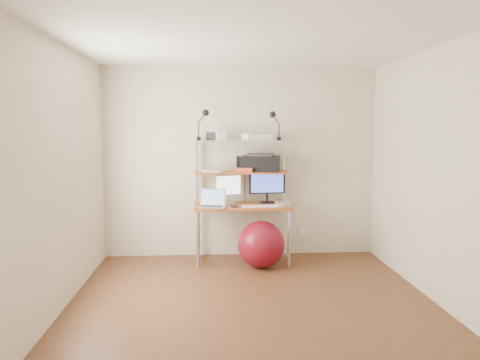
{
  "coord_description": "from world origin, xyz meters",
  "views": [
    {
      "loc": [
        -0.41,
        -4.39,
        1.71
      ],
      "look_at": [
        -0.05,
        1.15,
        1.09
      ],
      "focal_mm": 35.0,
      "sensor_mm": 36.0,
      "label": 1
    }
  ],
  "objects_px": {
    "laptop": "(213,203)",
    "exercise_ball": "(261,244)",
    "monitor_black": "(267,185)",
    "printer": "(260,163)",
    "monitor_silver": "(229,187)"
  },
  "relations": [
    {
      "from": "laptop",
      "to": "exercise_ball",
      "type": "relative_size",
      "value": 0.62
    },
    {
      "from": "monitor_black",
      "to": "printer",
      "type": "relative_size",
      "value": 0.88
    },
    {
      "from": "monitor_black",
      "to": "printer",
      "type": "xyz_separation_m",
      "value": [
        -0.09,
        0.01,
        0.28
      ]
    },
    {
      "from": "monitor_black",
      "to": "monitor_silver",
      "type": "bearing_deg",
      "value": -179.61
    },
    {
      "from": "laptop",
      "to": "printer",
      "type": "xyz_separation_m",
      "value": [
        0.62,
        0.31,
        0.47
      ]
    },
    {
      "from": "printer",
      "to": "monitor_silver",
      "type": "bearing_deg",
      "value": -160.23
    },
    {
      "from": "monitor_silver",
      "to": "monitor_black",
      "type": "height_order",
      "value": "monitor_black"
    },
    {
      "from": "monitor_silver",
      "to": "exercise_ball",
      "type": "distance_m",
      "value": 0.85
    },
    {
      "from": "laptop",
      "to": "printer",
      "type": "distance_m",
      "value": 0.84
    },
    {
      "from": "printer",
      "to": "exercise_ball",
      "type": "bearing_deg",
      "value": -80.92
    },
    {
      "from": "monitor_black",
      "to": "laptop",
      "type": "height_order",
      "value": "monitor_black"
    },
    {
      "from": "exercise_ball",
      "to": "printer",
      "type": "bearing_deg",
      "value": 86.47
    },
    {
      "from": "monitor_silver",
      "to": "printer",
      "type": "xyz_separation_m",
      "value": [
        0.41,
        0.05,
        0.31
      ]
    },
    {
      "from": "monitor_silver",
      "to": "monitor_black",
      "type": "relative_size",
      "value": 0.85
    },
    {
      "from": "monitor_black",
      "to": "printer",
      "type": "bearing_deg",
      "value": 170.65
    }
  ]
}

